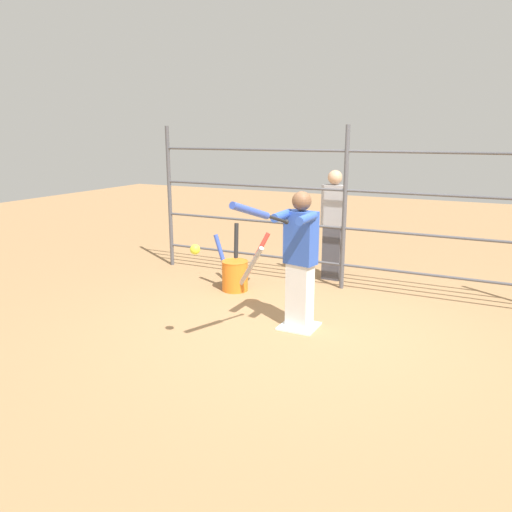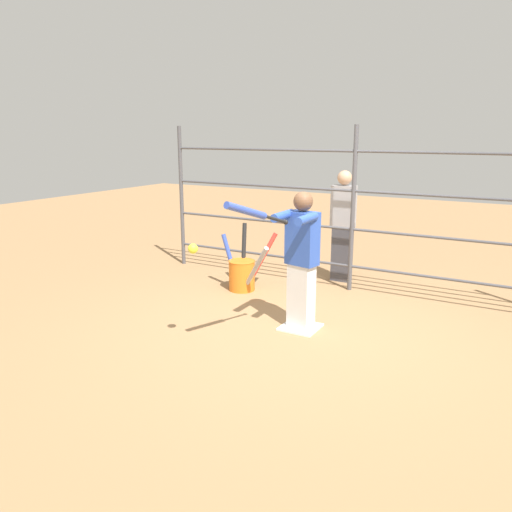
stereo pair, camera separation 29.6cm
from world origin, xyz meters
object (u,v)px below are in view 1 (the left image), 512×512
Objects in this scene: softball_in_flight at (195,249)px; bystander_behind_fence at (333,224)px; batter at (300,256)px; bat_bucket at (236,273)px; baseball_bat_swinging at (255,212)px.

softball_in_flight is 3.05m from bystander_behind_fence.
bystander_behind_fence is (0.26, -1.98, 0.01)m from batter.
batter reaches higher than softball_in_flight.
softball_in_flight is 0.10× the size of bat_bucket.
bystander_behind_fence reaches higher than softball_in_flight.
softball_in_flight is 0.06× the size of bystander_behind_fence.
batter is 1.09m from baseball_bat_swinging.
bystander_behind_fence is (-0.39, -3.02, -0.21)m from softball_in_flight.
bat_bucket is (1.26, -0.88, -0.57)m from batter.
bat_bucket is at bearing 47.69° from bystander_behind_fence.
batter is 1.60× the size of bat_bucket.
baseball_bat_swinging is at bearing 84.64° from batter.
softball_in_flight is at bearing 107.73° from bat_bucket.
baseball_bat_swinging is at bearing 93.53° from bystander_behind_fence.
batter is 1.64m from bat_bucket.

